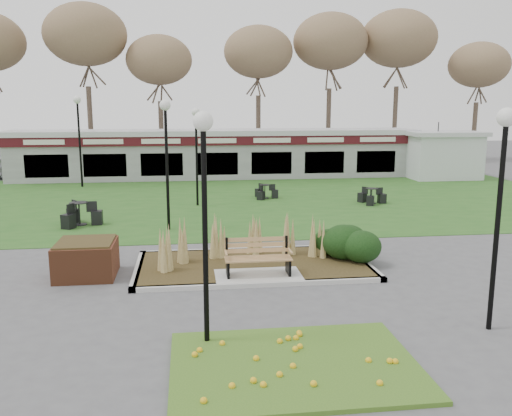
{
  "coord_description": "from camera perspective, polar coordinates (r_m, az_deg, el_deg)",
  "views": [
    {
      "loc": [
        -1.73,
        -13.01,
        4.42
      ],
      "look_at": [
        0.18,
        2.0,
        1.51
      ],
      "focal_mm": 38.0,
      "sensor_mm": 36.0,
      "label": 1
    }
  ],
  "objects": [
    {
      "name": "ground",
      "position": [
        13.85,
        0.31,
        -7.74
      ],
      "size": [
        100.0,
        100.0,
        0.0
      ],
      "primitive_type": "plane",
      "color": "#515154",
      "rests_on": "ground"
    },
    {
      "name": "lamp_post_near_right",
      "position": [
        11.26,
        24.48,
        3.58
      ],
      "size": [
        0.36,
        0.36,
        4.36
      ],
      "color": "black",
      "rests_on": "ground"
    },
    {
      "name": "planting_bed",
      "position": [
        15.22,
        4.42,
        -4.6
      ],
      "size": [
        6.75,
        3.4,
        1.27
      ],
      "color": "#2F2513",
      "rests_on": "ground"
    },
    {
      "name": "park_bench",
      "position": [
        13.91,
        0.18,
        -5.11
      ],
      "size": [
        1.7,
        0.66,
        0.93
      ],
      "color": "#AB874D",
      "rests_on": "ground"
    },
    {
      "name": "patio_umbrella",
      "position": [
        34.54,
        18.48,
        5.37
      ],
      "size": [
        2.3,
        2.32,
        2.27
      ],
      "color": "black",
      "rests_on": "ground"
    },
    {
      "name": "tree_backdrop",
      "position": [
        41.24,
        -5.0,
        16.32
      ],
      "size": [
        47.24,
        5.24,
        10.36
      ],
      "color": "#47382B",
      "rests_on": "ground"
    },
    {
      "name": "lamp_post_near_left",
      "position": [
        9.6,
        -5.49,
        3.16
      ],
      "size": [
        0.36,
        0.36,
        4.31
      ],
      "color": "black",
      "rests_on": "ground"
    },
    {
      "name": "food_pavilion",
      "position": [
        33.15,
        -4.24,
        5.75
      ],
      "size": [
        24.6,
        3.4,
        2.9
      ],
      "color": "gray",
      "rests_on": "ground"
    },
    {
      "name": "bistro_set_b",
      "position": [
        21.03,
        -18.07,
        -0.95
      ],
      "size": [
        1.42,
        1.61,
        0.85
      ],
      "color": "black",
      "rests_on": "ground"
    },
    {
      "name": "brick_planter",
      "position": [
        14.8,
        -17.43,
        -5.09
      ],
      "size": [
        1.5,
        1.5,
        0.95
      ],
      "color": "brown",
      "rests_on": "ground"
    },
    {
      "name": "service_hut",
      "position": [
        34.67,
        18.94,
        5.38
      ],
      "size": [
        4.4,
        3.4,
        2.83
      ],
      "color": "silver",
      "rests_on": "ground"
    },
    {
      "name": "lamp_post_far_left",
      "position": [
        30.56,
        -18.19,
        8.68
      ],
      "size": [
        0.4,
        0.4,
        4.85
      ],
      "color": "black",
      "rests_on": "ground"
    },
    {
      "name": "lawn",
      "position": [
        25.45,
        -3.23,
        0.88
      ],
      "size": [
        34.0,
        16.0,
        0.02
      ],
      "primitive_type": "cube",
      "color": "#26581B",
      "rests_on": "ground"
    },
    {
      "name": "bistro_set_d",
      "position": [
        24.87,
        12.05,
        0.99
      ],
      "size": [
        1.2,
        1.31,
        0.7
      ],
      "color": "black",
      "rests_on": "ground"
    },
    {
      "name": "lamp_post_mid_right",
      "position": [
        19.14,
        -9.45,
        7.49
      ],
      "size": [
        0.38,
        0.38,
        4.58
      ],
      "color": "black",
      "rests_on": "ground"
    },
    {
      "name": "flower_bed",
      "position": [
        9.62,
        4.05,
        -16.02
      ],
      "size": [
        4.2,
        3.0,
        0.16
      ],
      "color": "#3C651C",
      "rests_on": "ground"
    },
    {
      "name": "bistro_set_c",
      "position": [
        25.71,
        0.94,
        1.51
      ],
      "size": [
        1.08,
        1.23,
        0.65
      ],
      "color": "black",
      "rests_on": "ground"
    },
    {
      "name": "lamp_post_mid_left",
      "position": [
        23.74,
        -6.32,
        7.63
      ],
      "size": [
        0.35,
        0.35,
        4.26
      ],
      "color": "black",
      "rests_on": "ground"
    }
  ]
}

